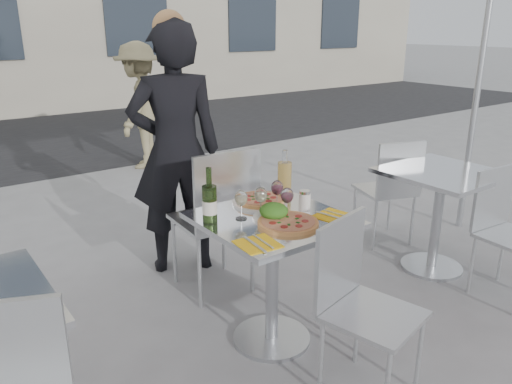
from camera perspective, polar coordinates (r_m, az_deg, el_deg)
ground at (r=2.98m, az=1.78°, el=-16.47°), size 80.00×80.00×0.00m
street_asphalt at (r=8.72m, az=-25.61°, el=5.41°), size 24.00×5.00×0.00m
main_table at (r=2.71m, az=1.89°, el=-7.07°), size 0.72×0.72×0.75m
side_table_right at (r=3.76m, az=20.23°, el=-0.79°), size 0.72×0.72×0.75m
chair_far at (r=3.18m, az=-4.26°, el=-2.13°), size 0.48×0.49×1.00m
chair_near at (r=2.43m, az=11.55°, el=-11.30°), size 0.48×0.48×0.87m
side_chair_rfar at (r=4.09m, az=15.24°, el=0.93°), size 0.51×0.52×0.87m
side_chair_rnear at (r=3.60m, az=26.49°, el=-3.13°), size 0.41×0.42×0.84m
woman_diner at (r=3.51m, az=-9.17°, el=4.61°), size 0.75×0.63×1.76m
pedestrian_b at (r=6.38m, az=-13.13°, el=9.56°), size 1.07×1.13×1.53m
pizza_near at (r=2.53m, az=3.69°, el=-3.52°), size 0.31×0.31×0.02m
pizza_far at (r=2.82m, az=0.46°, el=-1.00°), size 0.32×0.32×0.03m
salad_plate at (r=2.59m, az=2.04°, el=-2.35°), size 0.22×0.22×0.09m
wine_bottle at (r=2.51m, az=-5.32°, el=-1.20°), size 0.07×0.08×0.29m
carafe at (r=2.86m, az=3.28°, el=1.42°), size 0.08×0.08×0.29m
sugar_shaker at (r=2.73m, az=5.58°, el=-0.92°), size 0.06×0.06×0.11m
wineglass_white_a at (r=2.56m, az=-1.73°, el=-0.81°), size 0.07×0.07×0.16m
wineglass_white_b at (r=2.61m, az=0.55°, el=-0.45°), size 0.07×0.07×0.16m
wineglass_red_a at (r=2.61m, az=3.58°, el=-0.51°), size 0.07×0.07×0.16m
wineglass_red_b at (r=2.73m, az=2.43°, el=0.38°), size 0.07×0.07×0.16m
napkin_left at (r=2.31m, az=0.19°, el=-5.92°), size 0.20×0.20×0.01m
napkin_right at (r=2.67m, az=8.89°, el=-2.70°), size 0.21×0.21×0.01m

